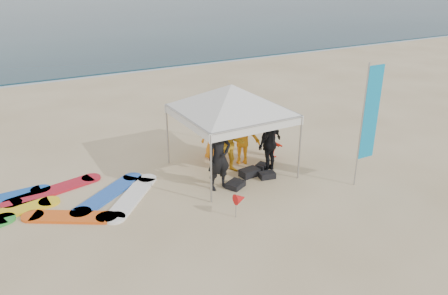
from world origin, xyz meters
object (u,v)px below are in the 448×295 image
Objects in this scene: person_yellow at (230,145)px; person_seated at (272,144)px; surfboard_spread at (49,205)px; person_orange_b at (214,131)px; canopy_tent at (232,85)px; person_orange_a at (242,136)px; person_black_a at (219,157)px; feather_flag at (370,115)px; person_black_b at (270,143)px; marker_pennant at (240,199)px.

person_seated is (1.79, 0.34, -0.47)m from person_yellow.
surfboard_spread is (-6.91, 0.18, -0.38)m from person_seated.
canopy_tent is at bearing 72.90° from person_orange_b.
person_yellow is at bearing 53.80° from person_orange_a.
surfboard_spread is (-4.33, 1.29, -0.92)m from person_black_a.
person_yellow is 5.22m from surfboard_spread.
canopy_tent is (-1.71, -0.27, 2.25)m from person_seated.
person_seated is (1.12, -0.04, -0.47)m from person_orange_a.
surfboard_spread is at bearing 175.05° from canopy_tent.
feather_flag is (2.24, -2.88, 1.17)m from person_orange_a.
person_black_b is 2.79× the size of marker_pennant.
person_seated is at bearing 21.83° from person_black_a.
person_orange_a is 1.22m from person_seated.
canopy_tent is 3.87m from feather_flag.
feather_flag is at bearing -20.63° from surfboard_spread.
person_black_a reaches higher than person_orange_b.
person_orange_a is 2.12× the size of person_seated.
person_black_a is 0.54× the size of feather_flag.
person_black_a is 4.23m from feather_flag.
marker_pennant is at bearing -115.52° from canopy_tent.
person_seated is 3.47m from feather_flag.
person_orange_a is 0.44× the size of canopy_tent.
surfboard_spread is (-4.05, 2.85, -0.46)m from marker_pennant.
person_yellow is 2.77× the size of marker_pennant.
person_black_a reaches higher than marker_pennant.
person_orange_b is 4.77m from feather_flag.
person_black_a is 1.65m from marker_pennant.
feather_flag is at bearing 112.11° from person_orange_b.
marker_pennant is at bearing 56.65° from person_orange_b.
canopy_tent reaches higher than marker_pennant.
surfboard_spread is (-8.03, 3.02, -2.03)m from feather_flag.
person_black_a reaches higher than person_seated.
person_orange_b is 2.86× the size of marker_pennant.
feather_flag reaches higher than person_orange_a.
person_orange_a is 0.97m from person_black_b.
surfboard_spread is at bearing -30.16° from person_black_b.
marker_pennant is at bearing -101.28° from person_black_a.
canopy_tent is 3.44m from marker_pennant.
feather_flag is (3.70, -1.73, 1.11)m from person_black_a.
surfboard_spread is at bearing 162.01° from person_black_a.
feather_flag is at bearing -42.30° from canopy_tent.
person_black_b is (1.09, -0.48, 0.01)m from person_yellow.
feather_flag is (2.82, -2.57, -0.61)m from canopy_tent.
person_black_a is 2.10m from canopy_tent.
person_orange_a is 0.30× the size of surfboard_spread.
person_seated is at bearing 30.37° from person_yellow.
feather_flag reaches higher than person_black_b.
person_yellow is (0.79, 0.76, -0.07)m from person_black_a.
person_black_a is 2.27× the size of person_seated.
canopy_tent is at bearing 64.48° from marker_pennant.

